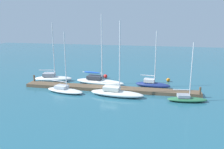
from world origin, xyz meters
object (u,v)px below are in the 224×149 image
sailboat_0 (53,78)px  sailboat_5 (187,98)px  mooring_buoy_red (106,76)px  mooring_buoy_orange (168,80)px  sailboat_4 (152,84)px  sailboat_2 (99,81)px  sailboat_1 (65,90)px  sailboat_3 (116,92)px

sailboat_0 → sailboat_5: (21.83, -5.99, -0.16)m
sailboat_5 → mooring_buoy_red: sailboat_5 is taller
sailboat_5 → mooring_buoy_orange: sailboat_5 is taller
sailboat_0 → sailboat_4: sailboat_0 is taller
sailboat_2 → mooring_buoy_red: bearing=95.0°
mooring_buoy_red → sailboat_0: bearing=-155.7°
mooring_buoy_orange → sailboat_5: bearing=-77.6°
sailboat_5 → mooring_buoy_orange: size_ratio=12.36×
sailboat_1 → mooring_buoy_red: sailboat_1 is taller
sailboat_4 → mooring_buoy_orange: bearing=63.0°
sailboat_2 → mooring_buoy_orange: bearing=26.2°
mooring_buoy_red → sailboat_2: bearing=-91.8°
sailboat_1 → sailboat_0: bearing=139.8°
sailboat_2 → mooring_buoy_orange: 11.98m
sailboat_0 → sailboat_3: (12.34, -5.78, -0.02)m
sailboat_5 → sailboat_1: bearing=171.3°
sailboat_3 → sailboat_5: (9.49, -0.21, -0.14)m
mooring_buoy_red → mooring_buoy_orange: bearing=-0.7°
mooring_buoy_orange → mooring_buoy_red: bearing=179.3°
sailboat_5 → sailboat_2: bearing=149.3°
sailboat_0 → sailboat_1: 7.27m
sailboat_1 → sailboat_3: 7.77m
sailboat_2 → sailboat_4: (8.72, 0.08, -0.05)m
sailboat_2 → sailboat_3: size_ratio=1.09×
sailboat_1 → mooring_buoy_red: size_ratio=12.14×
sailboat_3 → mooring_buoy_red: size_ratio=14.23×
sailboat_3 → sailboat_5: 9.49m
sailboat_2 → mooring_buoy_red: sailboat_2 is taller
sailboat_5 → mooring_buoy_orange: bearing=94.8°
sailboat_2 → sailboat_3: sailboat_2 is taller
mooring_buoy_red → sailboat_5: bearing=-36.5°
sailboat_1 → sailboat_5: (17.26, -0.33, -0.02)m
sailboat_5 → mooring_buoy_red: 16.55m
sailboat_5 → sailboat_4: bearing=121.4°
sailboat_0 → mooring_buoy_red: size_ratio=13.63×
sailboat_1 → mooring_buoy_orange: size_ratio=14.08×
sailboat_3 → mooring_buoy_orange: 12.01m
sailboat_1 → mooring_buoy_orange: 17.79m
sailboat_3 → sailboat_1: bearing=-176.3°
sailboat_4 → mooring_buoy_red: bearing=161.4°
mooring_buoy_orange → sailboat_1: bearing=-148.2°
sailboat_4 → mooring_buoy_red: 9.49m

